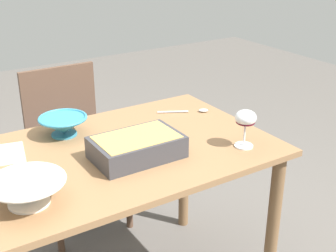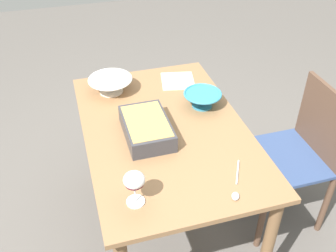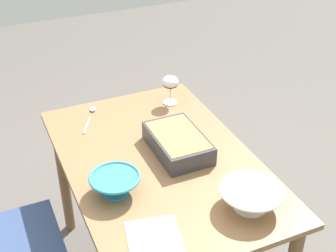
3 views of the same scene
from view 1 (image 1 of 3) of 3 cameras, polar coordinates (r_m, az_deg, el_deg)
name	(u,v)px [view 1 (image 1 of 3)]	position (r m, az deg, el deg)	size (l,w,h in m)	color
dining_table	(120,175)	(1.84, -6.04, -6.04)	(1.20, 0.78, 0.75)	olive
chair	(71,139)	(2.56, -12.05, -1.65)	(0.44, 0.44, 0.86)	#334772
wine_glass	(246,120)	(1.78, 9.64, 0.71)	(0.08, 0.08, 0.15)	white
casserole_dish	(137,146)	(1.70, -3.91, -2.50)	(0.33, 0.21, 0.09)	#38383D
mixing_bowl	(63,125)	(1.93, -12.92, 0.15)	(0.20, 0.20, 0.08)	teal
small_bowl	(28,190)	(1.49, -17.10, -7.65)	(0.24, 0.24, 0.09)	white
serving_spoon	(193,111)	(2.14, 3.17, 1.91)	(0.22, 0.13, 0.01)	silver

